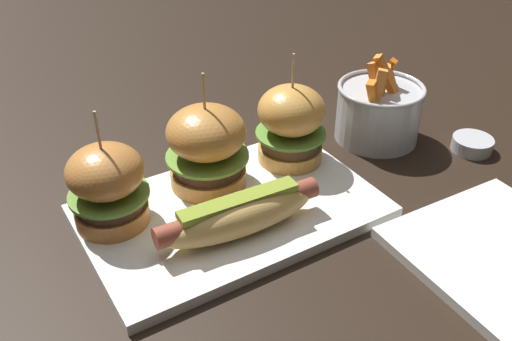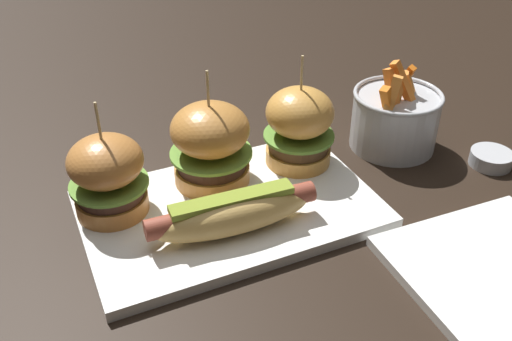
% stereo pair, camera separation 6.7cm
% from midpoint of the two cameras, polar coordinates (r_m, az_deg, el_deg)
% --- Properties ---
extents(ground_plane, '(3.00, 3.00, 0.00)m').
position_cam_midpoint_polar(ground_plane, '(0.69, -5.26, -4.65)').
color(ground_plane, black).
extents(platter_main, '(0.35, 0.22, 0.01)m').
position_cam_midpoint_polar(platter_main, '(0.69, -5.29, -4.19)').
color(platter_main, white).
rests_on(platter_main, ground).
extents(hot_dog, '(0.20, 0.06, 0.05)m').
position_cam_midpoint_polar(hot_dog, '(0.63, -4.76, -4.46)').
color(hot_dog, '#DFB25F').
rests_on(hot_dog, platter_main).
extents(slider_left, '(0.09, 0.09, 0.14)m').
position_cam_midpoint_polar(slider_left, '(0.66, -17.56, -1.55)').
color(slider_left, '#BF7939').
rests_on(slider_left, platter_main).
extents(slider_center, '(0.10, 0.10, 0.15)m').
position_cam_midpoint_polar(slider_center, '(0.70, -7.40, 2.41)').
color(slider_center, '#C3803A').
rests_on(slider_center, platter_main).
extents(slider_right, '(0.09, 0.09, 0.15)m').
position_cam_midpoint_polar(slider_right, '(0.74, 0.95, 4.65)').
color(slider_right, gold).
rests_on(slider_right, platter_main).
extents(fries_bucket, '(0.12, 0.12, 0.13)m').
position_cam_midpoint_polar(fries_bucket, '(0.84, 9.98, 5.84)').
color(fries_bucket, '#B7BABF').
rests_on(fries_bucket, ground).
extents(sauce_ramekin, '(0.06, 0.06, 0.02)m').
position_cam_midpoint_polar(sauce_ramekin, '(0.85, 18.85, 2.49)').
color(sauce_ramekin, '#B7BABF').
rests_on(sauce_ramekin, ground).
extents(side_plate, '(0.21, 0.21, 0.01)m').
position_cam_midpoint_polar(side_plate, '(0.67, 21.07, -8.04)').
color(side_plate, white).
rests_on(side_plate, ground).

